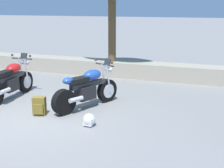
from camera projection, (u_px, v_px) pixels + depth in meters
The scene contains 6 objects.
ground_plane at pixel (32, 117), 7.20m from camera, with size 120.00×120.00×0.00m, color gray.
stone_wall at pixel (104, 68), 11.51m from camera, with size 36.00×0.80×0.55m, color #A89E89.
motorcycle_red_near_left at pixel (11, 81), 8.55m from camera, with size 0.67×2.06×1.18m.
motorcycle_blue_centre at pixel (88, 89), 7.78m from camera, with size 1.10×1.93×1.18m.
rider_backpack at pixel (39, 105), 7.30m from camera, with size 0.34×0.31×0.47m.
rider_helmet at pixel (89, 120), 6.66m from camera, with size 0.28×0.28×0.28m.
Camera 1 is at (4.02, -5.77, 2.56)m, focal length 49.22 mm.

